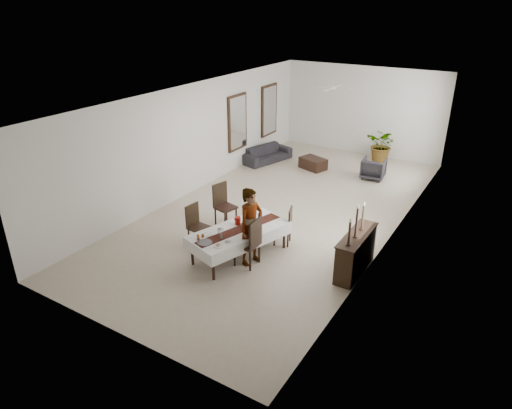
% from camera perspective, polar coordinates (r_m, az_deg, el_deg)
% --- Properties ---
extents(floor, '(6.00, 12.00, 0.00)m').
position_cam_1_polar(floor, '(12.70, 3.40, -0.69)').
color(floor, beige).
rests_on(floor, ground).
extents(ceiling, '(6.00, 12.00, 0.02)m').
position_cam_1_polar(ceiling, '(11.70, 3.80, 13.63)').
color(ceiling, white).
rests_on(ceiling, wall_back).
extents(wall_back, '(6.00, 0.02, 3.20)m').
position_cam_1_polar(wall_back, '(17.45, 13.14, 11.33)').
color(wall_back, white).
rests_on(wall_back, floor).
extents(wall_front, '(6.00, 0.02, 3.20)m').
position_cam_1_polar(wall_front, '(7.78, -17.94, -6.07)').
color(wall_front, white).
rests_on(wall_front, floor).
extents(wall_left, '(0.02, 12.00, 3.20)m').
position_cam_1_polar(wall_left, '(13.70, -7.64, 8.20)').
color(wall_left, white).
rests_on(wall_left, floor).
extents(wall_right, '(0.02, 12.00, 3.20)m').
position_cam_1_polar(wall_right, '(11.11, 17.37, 3.36)').
color(wall_right, white).
rests_on(wall_right, floor).
extents(dining_table_top, '(1.50, 2.32, 0.04)m').
position_cam_1_polar(dining_table_top, '(10.19, -2.09, -3.29)').
color(dining_table_top, black).
rests_on(dining_table_top, table_leg_fl).
extents(table_leg_fl, '(0.08, 0.08, 0.63)m').
position_cam_1_polar(table_leg_fl, '(10.13, -7.99, -5.92)').
color(table_leg_fl, black).
rests_on(table_leg_fl, floor).
extents(table_leg_fr, '(0.08, 0.08, 0.63)m').
position_cam_1_polar(table_leg_fr, '(9.56, -5.36, -7.76)').
color(table_leg_fr, black).
rests_on(table_leg_fr, floor).
extents(table_leg_bl, '(0.08, 0.08, 0.63)m').
position_cam_1_polar(table_leg_bl, '(11.20, 0.74, -2.51)').
color(table_leg_bl, black).
rests_on(table_leg_bl, floor).
extents(table_leg_br, '(0.08, 0.08, 0.63)m').
position_cam_1_polar(table_leg_br, '(10.69, 3.54, -3.96)').
color(table_leg_br, black).
rests_on(table_leg_br, floor).
extents(tablecloth_top, '(1.71, 2.52, 0.01)m').
position_cam_1_polar(tablecloth_top, '(10.18, -2.09, -3.16)').
color(tablecloth_top, white).
rests_on(tablecloth_top, dining_table_top).
extents(tablecloth_drape_left, '(0.71, 2.20, 0.27)m').
position_cam_1_polar(tablecloth_drape_left, '(10.61, -3.85, -2.78)').
color(tablecloth_drape_left, silver).
rests_on(tablecloth_drape_left, dining_table_top).
extents(tablecloth_drape_right, '(0.71, 2.20, 0.27)m').
position_cam_1_polar(tablecloth_drape_right, '(9.89, -0.17, -4.90)').
color(tablecloth_drape_right, white).
rests_on(tablecloth_drape_right, dining_table_top).
extents(tablecloth_drape_near, '(1.01, 0.33, 0.27)m').
position_cam_1_polar(tablecloth_drape_near, '(9.66, -7.42, -5.89)').
color(tablecloth_drape_near, white).
rests_on(tablecloth_drape_near, dining_table_top).
extents(tablecloth_drape_far, '(1.01, 0.33, 0.27)m').
position_cam_1_polar(tablecloth_drape_far, '(10.91, 2.63, -1.93)').
color(tablecloth_drape_far, white).
rests_on(tablecloth_drape_far, dining_table_top).
extents(table_runner, '(0.98, 2.22, 0.00)m').
position_cam_1_polar(table_runner, '(10.18, -2.09, -3.13)').
color(table_runner, '#502017').
rests_on(table_runner, tablecloth_top).
extents(red_pitcher, '(0.17, 0.17, 0.18)m').
position_cam_1_polar(red_pitcher, '(10.37, -2.29, -2.04)').
color(red_pitcher, '#99120B').
rests_on(red_pitcher, tablecloth_top).
extents(pitcher_handle, '(0.11, 0.05, 0.11)m').
position_cam_1_polar(pitcher_handle, '(10.42, -2.56, -1.89)').
color(pitcher_handle, '#9B1F0B').
rests_on(pitcher_handle, red_pitcher).
extents(wine_glass_near, '(0.06, 0.06, 0.15)m').
position_cam_1_polar(wine_glass_near, '(9.76, -4.36, -3.99)').
color(wine_glass_near, white).
rests_on(wine_glass_near, tablecloth_top).
extents(wine_glass_mid, '(0.06, 0.06, 0.15)m').
position_cam_1_polar(wine_glass_mid, '(9.94, -4.63, -3.42)').
color(wine_glass_mid, white).
rests_on(wine_glass_mid, tablecloth_top).
extents(wine_glass_far, '(0.06, 0.06, 0.15)m').
position_cam_1_polar(wine_glass_far, '(10.14, -1.74, -2.77)').
color(wine_glass_far, silver).
rests_on(wine_glass_far, tablecloth_top).
extents(teacup_right, '(0.08, 0.08, 0.05)m').
position_cam_1_polar(teacup_right, '(9.69, -3.57, -4.51)').
color(teacup_right, white).
rests_on(teacup_right, saucer_right).
extents(saucer_right, '(0.13, 0.13, 0.01)m').
position_cam_1_polar(saucer_right, '(9.70, -3.57, -4.62)').
color(saucer_right, silver).
rests_on(saucer_right, tablecloth_top).
extents(teacup_left, '(0.08, 0.08, 0.05)m').
position_cam_1_polar(teacup_left, '(10.19, -4.41, -3.00)').
color(teacup_left, white).
rests_on(teacup_left, saucer_left).
extents(saucer_left, '(0.13, 0.13, 0.01)m').
position_cam_1_polar(saucer_left, '(10.20, -4.41, -3.10)').
color(saucer_left, silver).
rests_on(saucer_left, tablecloth_top).
extents(plate_near_right, '(0.21, 0.21, 0.01)m').
position_cam_1_polar(plate_near_right, '(9.54, -4.75, -5.18)').
color(plate_near_right, white).
rests_on(plate_near_right, tablecloth_top).
extents(bread_near_right, '(0.08, 0.08, 0.08)m').
position_cam_1_polar(bread_near_right, '(9.53, -4.75, -5.05)').
color(bread_near_right, tan).
rests_on(bread_near_right, plate_near_right).
extents(plate_near_left, '(0.21, 0.21, 0.01)m').
position_cam_1_polar(plate_near_left, '(10.02, -6.05, -3.71)').
color(plate_near_left, white).
rests_on(plate_near_left, tablecloth_top).
extents(plate_far_left, '(0.21, 0.21, 0.01)m').
position_cam_1_polar(plate_far_left, '(10.65, -1.00, -1.76)').
color(plate_far_left, white).
rests_on(plate_far_left, tablecloth_top).
extents(serving_tray, '(0.32, 0.32, 0.02)m').
position_cam_1_polar(serving_tray, '(9.69, -6.43, -4.76)').
color(serving_tray, '#414046').
rests_on(serving_tray, tablecloth_top).
extents(jam_jar_a, '(0.06, 0.06, 0.07)m').
position_cam_1_polar(jam_jar_a, '(9.81, -7.22, -4.25)').
color(jam_jar_a, brown).
rests_on(jam_jar_a, tablecloth_top).
extents(jam_jar_b, '(0.06, 0.06, 0.07)m').
position_cam_1_polar(jam_jar_b, '(9.90, -7.26, -3.96)').
color(jam_jar_b, '#915B15').
rests_on(jam_jar_b, tablecloth_top).
extents(jam_jar_c, '(0.06, 0.06, 0.07)m').
position_cam_1_polar(jam_jar_c, '(9.91, -6.69, -3.90)').
color(jam_jar_c, brown).
rests_on(jam_jar_c, tablecloth_top).
extents(fruit_basket, '(0.27, 0.27, 0.09)m').
position_cam_1_polar(fruit_basket, '(10.25, -0.96, -2.62)').
color(fruit_basket, brown).
rests_on(fruit_basket, tablecloth_top).
extents(fruit_red, '(0.08, 0.08, 0.08)m').
position_cam_1_polar(fruit_red, '(10.21, -0.79, -2.31)').
color(fruit_red, maroon).
rests_on(fruit_red, fruit_basket).
extents(fruit_green, '(0.07, 0.07, 0.07)m').
position_cam_1_polar(fruit_green, '(10.26, -0.98, -2.18)').
color(fruit_green, '#518427').
rests_on(fruit_green, fruit_basket).
extents(fruit_yellow, '(0.08, 0.08, 0.08)m').
position_cam_1_polar(fruit_yellow, '(10.20, -1.16, -2.36)').
color(fruit_yellow, gold).
rests_on(fruit_yellow, fruit_basket).
extents(chair_right_near_seat, '(0.50, 0.50, 0.06)m').
position_cam_1_polar(chair_right_near_seat, '(9.95, -1.15, -4.96)').
color(chair_right_near_seat, black).
rests_on(chair_right_near_seat, chair_right_near_leg_fl).
extents(chair_right_near_leg_fl, '(0.05, 0.05, 0.48)m').
position_cam_1_polar(chair_right_near_leg_fl, '(9.85, -0.75, -7.09)').
color(chair_right_near_leg_fl, black).
rests_on(chair_right_near_leg_fl, floor).
extents(chair_right_near_leg_fr, '(0.05, 0.05, 0.48)m').
position_cam_1_polar(chair_right_near_leg_fr, '(10.14, 0.41, -6.07)').
color(chair_right_near_leg_fr, black).
rests_on(chair_right_near_leg_fr, floor).
extents(chair_right_near_leg_bl, '(0.05, 0.05, 0.48)m').
position_cam_1_polar(chair_right_near_leg_bl, '(10.03, -2.70, -6.49)').
color(chair_right_near_leg_bl, black).
rests_on(chair_right_near_leg_bl, floor).
extents(chair_right_near_leg_br, '(0.05, 0.05, 0.48)m').
position_cam_1_polar(chair_right_near_leg_br, '(10.32, -1.52, -5.51)').
color(chair_right_near_leg_br, black).
rests_on(chair_right_near_leg_br, floor).
extents(chair_right_near_back, '(0.06, 0.49, 0.62)m').
position_cam_1_polar(chair_right_near_back, '(9.69, -0.05, -3.58)').
color(chair_right_near_back, black).
rests_on(chair_right_near_back, chair_right_near_seat).
extents(chair_right_far_seat, '(0.50, 0.50, 0.04)m').
position_cam_1_polar(chair_right_far_seat, '(10.84, 3.33, -2.92)').
color(chair_right_far_seat, black).
rests_on(chair_right_far_seat, chair_right_far_leg_fl).
extents(chair_right_far_leg_fl, '(0.05, 0.05, 0.39)m').
position_cam_1_polar(chair_right_far_leg_fl, '(10.78, 4.00, -4.43)').
color(chair_right_far_leg_fl, black).
rests_on(chair_right_far_leg_fl, floor).
extents(chair_right_far_leg_fr, '(0.05, 0.05, 0.39)m').
position_cam_1_polar(chair_right_far_leg_fr, '(11.06, 4.27, -3.63)').
color(chair_right_far_leg_fr, black).
rests_on(chair_right_far_leg_fr, floor).
extents(chair_right_far_leg_bl, '(0.05, 0.05, 0.39)m').
position_cam_1_polar(chair_right_far_leg_bl, '(10.82, 2.31, -4.25)').
color(chair_right_far_leg_bl, black).
rests_on(chair_right_far_leg_bl, floor).
extents(chair_right_far_leg_br, '(0.05, 0.05, 0.39)m').
position_cam_1_polar(chair_right_far_leg_br, '(11.10, 2.62, -3.46)').
color(chair_right_far_leg_br, black).
rests_on(chair_right_far_leg_br, floor).
extents(chair_right_far_back, '(0.16, 0.39, 0.50)m').
position_cam_1_polar(chair_right_far_back, '(10.69, 4.31, -1.74)').
color(chair_right_far_back, black).
rests_on(chair_right_far_back, chair_right_far_seat).
extents(chair_left_near_seat, '(0.46, 0.46, 0.05)m').
position_cam_1_polar(chair_left_near_seat, '(10.84, -7.17, -2.90)').
color(chair_left_near_seat, black).
rests_on(chair_left_near_seat, chair_left_near_leg_fl).
extents(chair_left_near_leg_fl, '(0.05, 0.05, 0.42)m').
position_cam_1_polar(chair_left_near_leg_fl, '(11.17, -7.14, -3.39)').
color(chair_left_near_leg_fl, black).
rests_on(chair_left_near_leg_fl, floor).
extents(chair_left_near_leg_fr, '(0.05, 0.05, 0.42)m').
position_cam_1_polar(chair_left_near_leg_fr, '(10.95, -8.38, -4.06)').
color(chair_left_near_leg_fr, black).
rests_on(chair_left_near_leg_fr, floor).
extents(chair_left_near_leg_bl, '(0.05, 0.05, 0.42)m').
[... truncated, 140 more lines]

